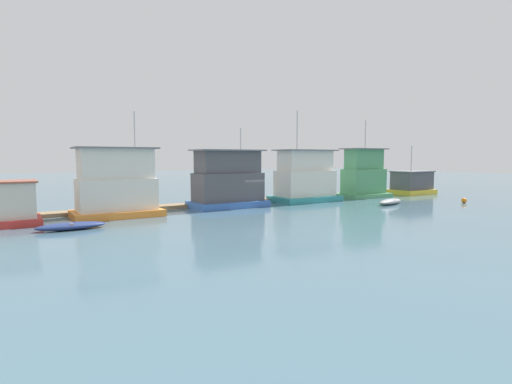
# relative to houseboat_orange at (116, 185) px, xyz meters

# --- Properties ---
(ground_plane) EXTENTS (200.00, 200.00, 0.00)m
(ground_plane) POSITION_rel_houseboat_orange_xyz_m (12.28, 0.22, -2.46)
(ground_plane) COLOR #426070
(dock_walkway) EXTENTS (59.60, 1.70, 0.30)m
(dock_walkway) POSITION_rel_houseboat_orange_xyz_m (12.28, 2.77, -2.31)
(dock_walkway) COLOR #846B4C
(dock_walkway) RESTS_ON ground_plane
(houseboat_orange) EXTENTS (6.58, 3.98, 8.20)m
(houseboat_orange) POSITION_rel_houseboat_orange_xyz_m (0.00, 0.00, 0.00)
(houseboat_orange) COLOR orange
(houseboat_orange) RESTS_ON ground_plane
(houseboat_blue) EXTENTS (6.95, 3.86, 7.32)m
(houseboat_blue) POSITION_rel_houseboat_orange_xyz_m (10.10, 0.62, -0.05)
(houseboat_blue) COLOR #3866B7
(houseboat_blue) RESTS_ON ground_plane
(houseboat_teal) EXTENTS (7.03, 4.09, 9.32)m
(houseboat_teal) POSITION_rel_houseboat_orange_xyz_m (19.22, 0.64, -0.06)
(houseboat_teal) COLOR teal
(houseboat_teal) RESTS_ON ground_plane
(houseboat_green) EXTENTS (6.05, 3.53, 8.79)m
(houseboat_green) POSITION_rel_houseboat_orange_xyz_m (27.68, 0.44, -0.00)
(houseboat_green) COLOR #4C9360
(houseboat_green) RESTS_ON ground_plane
(houseboat_yellow) EXTENTS (5.34, 3.63, 6.01)m
(houseboat_yellow) POSITION_rel_houseboat_orange_xyz_m (35.94, 0.11, -1.09)
(houseboat_yellow) COLOR gold
(houseboat_yellow) RESTS_ON ground_plane
(dinghy_navy) EXTENTS (4.19, 1.28, 0.48)m
(dinghy_navy) POSITION_rel_houseboat_orange_xyz_m (-3.85, -4.37, -2.22)
(dinghy_navy) COLOR navy
(dinghy_navy) RESTS_ON ground_plane
(dinghy_grey) EXTENTS (4.13, 2.06, 0.55)m
(dinghy_grey) POSITION_rel_houseboat_orange_xyz_m (24.49, -6.01, -2.19)
(dinghy_grey) COLOR gray
(dinghy_grey) RESTS_ON ground_plane
(buoy_orange) EXTENTS (0.52, 0.52, 0.52)m
(buoy_orange) POSITION_rel_houseboat_orange_xyz_m (31.83, -9.12, -2.20)
(buoy_orange) COLOR orange
(buoy_orange) RESTS_ON ground_plane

